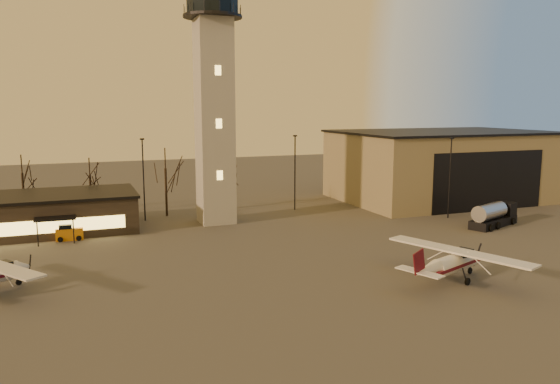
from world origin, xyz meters
name	(u,v)px	position (x,y,z in m)	size (l,w,h in m)	color
ground	(322,306)	(0.00, 0.00, 0.00)	(220.00, 220.00, 0.00)	#413E3C
control_tower	(214,86)	(0.00, 30.00, 16.33)	(6.80, 6.80, 32.60)	#9D9B95
hangar	(442,165)	(36.00, 33.98, 5.15)	(30.60, 20.60, 10.30)	#7F6F53
terminal	(17,215)	(-21.99, 31.98, 2.16)	(25.40, 12.20, 4.30)	black
light_poles	(218,177)	(0.50, 31.00, 5.41)	(58.50, 12.25, 10.14)	black
tree_row	(92,170)	(-13.70, 39.16, 5.94)	(37.20, 9.20, 8.80)	black
cessna_front	(455,265)	(12.57, 1.41, 1.19)	(10.19, 12.39, 3.49)	silver
fuel_truck	(493,217)	(29.83, 16.09, 1.12)	(7.94, 4.78, 2.84)	black
service_cart	(69,234)	(-16.76, 27.00, 0.66)	(2.77, 1.83, 1.72)	#C7750B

